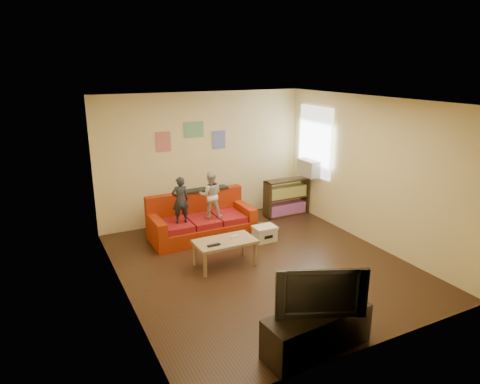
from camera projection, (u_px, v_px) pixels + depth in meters
name	position (u px, v px, depth m)	size (l,w,h in m)	color
room_shell	(263.00, 187.00, 6.81)	(4.52, 5.02, 2.72)	#3A2415
sofa	(201.00, 222.00, 8.28)	(1.97, 0.91, 0.87)	#A52A09
child_a	(180.00, 200.00, 7.78)	(0.32, 0.21, 0.87)	#20242A
child_b	(211.00, 195.00, 8.04)	(0.44, 0.34, 0.90)	beige
coffee_table	(225.00, 244.00, 7.04)	(1.00, 0.55, 0.45)	tan
remote	(214.00, 245.00, 6.81)	(0.22, 0.05, 0.02)	black
game_controller	(235.00, 236.00, 7.15)	(0.13, 0.04, 0.03)	white
bookshelf	(286.00, 199.00, 9.45)	(1.01, 0.30, 0.81)	#362815
window	(315.00, 142.00, 9.10)	(0.04, 1.08, 1.48)	white
ac_unit	(309.00, 168.00, 9.20)	(0.28, 0.55, 0.35)	#B7B2A3
artwork_left	(163.00, 142.00, 8.45)	(0.30, 0.01, 0.40)	#D87266
artwork_center	(194.00, 130.00, 8.68)	(0.42, 0.01, 0.32)	#72B27F
artwork_right	(219.00, 140.00, 8.99)	(0.30, 0.01, 0.38)	#727FCC
file_box	(265.00, 233.00, 8.10)	(0.42, 0.32, 0.29)	#F2EBC8
tv_stand	(317.00, 331.00, 4.97)	(1.33, 0.44, 0.50)	black
television	(319.00, 289.00, 4.82)	(1.03, 0.14, 0.59)	black
tissue	(254.00, 232.00, 8.43)	(0.11, 0.11, 0.11)	silver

